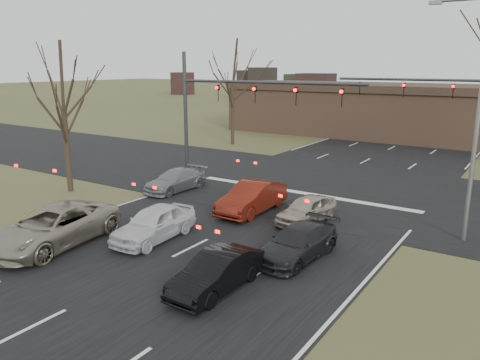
# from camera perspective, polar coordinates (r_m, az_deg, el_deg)

# --- Properties ---
(ground) EXTENTS (360.00, 360.00, 0.00)m
(ground) POSITION_cam_1_polar(r_m,az_deg,el_deg) (17.07, -12.54, -11.30)
(ground) COLOR #4C4B28
(ground) RESTS_ON ground
(road_main) EXTENTS (14.00, 300.00, 0.02)m
(road_main) POSITION_cam_1_polar(r_m,az_deg,el_deg) (71.83, 24.41, 6.89)
(road_main) COLOR black
(road_main) RESTS_ON ground
(road_cross) EXTENTS (200.00, 14.00, 0.02)m
(road_cross) POSITION_cam_1_polar(r_m,az_deg,el_deg) (28.87, 9.25, -0.68)
(road_cross) COLOR black
(road_cross) RESTS_ON ground
(building) EXTENTS (42.40, 10.40, 5.30)m
(building) POSITION_cam_1_polar(r_m,az_deg,el_deg) (49.66, 22.70, 7.58)
(building) COLOR brown
(building) RESTS_ON ground
(mast_arm_near) EXTENTS (12.12, 0.24, 8.00)m
(mast_arm_near) POSITION_cam_1_polar(r_m,az_deg,el_deg) (28.89, -1.66, 9.68)
(mast_arm_near) COLOR #383A3D
(mast_arm_near) RESTS_ON ground
(mast_arm_far) EXTENTS (11.12, 0.24, 8.00)m
(mast_arm_far) POSITION_cam_1_polar(r_m,az_deg,el_deg) (34.03, 25.01, 8.95)
(mast_arm_far) COLOR #383A3D
(mast_arm_far) RESTS_ON ground
(streetlight_right_near) EXTENTS (2.34, 0.25, 10.00)m
(streetlight_right_near) POSITION_cam_1_polar(r_m,az_deg,el_deg) (20.78, 26.68, 8.04)
(streetlight_right_near) COLOR gray
(streetlight_right_near) RESTS_ON ground
(tree_left_near) EXTENTS (5.10, 5.10, 8.50)m
(tree_left_near) POSITION_cam_1_polar(r_m,az_deg,el_deg) (28.23, -21.03, 11.74)
(tree_left_near) COLOR black
(tree_left_near) RESTS_ON ground
(tree_left_far) EXTENTS (5.70, 5.70, 9.50)m
(tree_left_far) POSITION_cam_1_polar(r_m,az_deg,el_deg) (43.10, -0.94, 14.07)
(tree_left_far) COLOR black
(tree_left_far) RESTS_ON ground
(car_silver_suv) EXTENTS (3.41, 6.07, 1.60)m
(car_silver_suv) POSITION_cam_1_polar(r_m,az_deg,el_deg) (20.47, -21.82, -5.29)
(car_silver_suv) COLOR gray
(car_silver_suv) RESTS_ON ground
(car_white_sedan) EXTENTS (1.95, 4.31, 1.44)m
(car_white_sedan) POSITION_cam_1_polar(r_m,az_deg,el_deg) (19.99, -10.43, -5.20)
(car_white_sedan) COLOR silver
(car_white_sedan) RESTS_ON ground
(car_black_hatch) EXTENTS (1.38, 3.85, 1.26)m
(car_black_hatch) POSITION_cam_1_polar(r_m,az_deg,el_deg) (15.44, -2.88, -11.18)
(car_black_hatch) COLOR black
(car_black_hatch) RESTS_ON ground
(car_charcoal_sedan) EXTENTS (2.02, 4.35, 1.23)m
(car_charcoal_sedan) POSITION_cam_1_polar(r_m,az_deg,el_deg) (17.99, 7.03, -7.61)
(car_charcoal_sedan) COLOR black
(car_charcoal_sedan) RESTS_ON ground
(car_grey_ahead) EXTENTS (1.92, 4.32, 1.23)m
(car_grey_ahead) POSITION_cam_1_polar(r_m,az_deg,el_deg) (27.59, -7.87, -0.02)
(car_grey_ahead) COLOR gray
(car_grey_ahead) RESTS_ON ground
(car_red_ahead) EXTENTS (1.62, 4.59, 1.51)m
(car_red_ahead) POSITION_cam_1_polar(r_m,az_deg,el_deg) (23.29, 1.49, -2.13)
(car_red_ahead) COLOR #60180D
(car_red_ahead) RESTS_ON ground
(car_silver_ahead) EXTENTS (1.91, 3.83, 1.25)m
(car_silver_ahead) POSITION_cam_1_polar(r_m,az_deg,el_deg) (22.03, 8.12, -3.56)
(car_silver_ahead) COLOR #B0A18E
(car_silver_ahead) RESTS_ON ground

